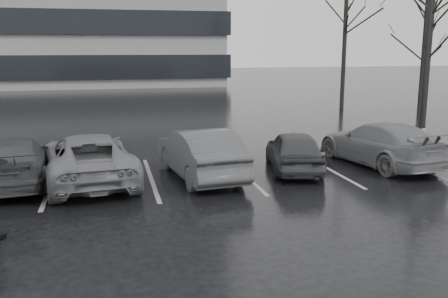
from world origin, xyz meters
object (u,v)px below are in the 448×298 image
tree_east (429,43)px  tree_ne (424,52)px  lamp_post (428,39)px  car_west_a (200,153)px  car_east (380,143)px  car_main (294,150)px  tree_north (345,40)px  car_west_b (88,158)px  car_west_c (13,161)px

tree_east → tree_ne: 4.74m
lamp_post → tree_ne: bearing=56.4°
car_west_a → car_east: car_west_a is taller
car_main → lamp_post: 10.24m
lamp_post → tree_east: lamp_post is taller
car_west_a → tree_north: 19.13m
lamp_post → tree_east: size_ratio=1.13×
car_west_b → car_west_c: size_ratio=1.10×
car_west_b → tree_ne: 21.91m
car_west_a → car_east: size_ratio=0.91×
car_west_b → tree_ne: size_ratio=0.72×
car_east → lamp_post: 7.98m
tree_ne → tree_north: (-3.50, 3.00, 0.75)m
car_east → lamp_post: lamp_post is taller
car_west_b → tree_ne: tree_ne is taller
car_main → car_west_c: car_west_c is taller
car_main → tree_east: tree_east is taller
car_west_c → tree_ne: size_ratio=0.65×
car_east → lamp_post: bearing=-143.9°
car_east → car_west_b: bearing=-8.8°
car_west_b → car_east: 9.22m
car_main → car_west_a: (-3.00, -0.17, 0.10)m
car_main → car_west_b: (-6.20, 0.02, 0.07)m
lamp_post → tree_north: bearing=85.8°
car_east → tree_north: size_ratio=0.57×
car_west_b → car_west_a: bearing=169.3°
car_main → car_west_a: bearing=15.5°
car_west_b → lamp_post: size_ratio=0.56×
car_main → car_east: 3.02m
car_east → tree_ne: bearing=-138.3°
car_west_b → lamp_post: (14.28, 5.21, 3.44)m
tree_north → lamp_post: bearing=-94.2°
car_west_c → tree_east: 19.69m
tree_east → tree_north: 7.08m
tree_ne → car_east: bearing=-129.0°
tree_ne → car_main: bearing=-136.8°
car_main → tree_ne: bearing=-124.6°
car_east → car_west_c: bearing=-9.9°
car_east → tree_north: (5.73, 14.40, 3.54)m
lamp_post → tree_north: size_ratio=1.06×
car_west_a → car_east: (6.02, 0.28, -0.03)m
car_east → tree_north: bearing=-121.0°
tree_north → car_west_b: bearing=-135.9°
car_west_a → tree_ne: 19.41m
car_main → tree_north: bearing=-108.9°
tree_east → car_main: bearing=-142.4°
lamp_post → tree_north: (0.68, 9.28, 0.11)m
car_west_c → lamp_post: lamp_post is taller
lamp_post → car_west_c: bearing=-162.9°
car_main → car_east: (3.02, 0.11, 0.07)m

